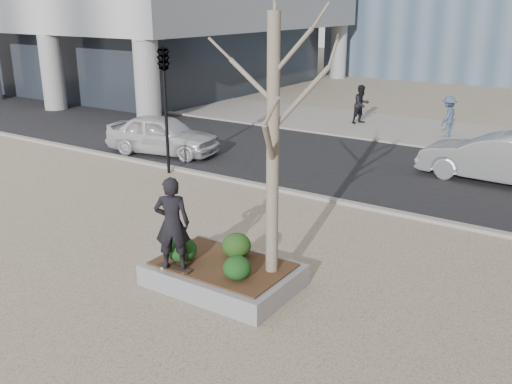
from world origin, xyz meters
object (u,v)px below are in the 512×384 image
Objects in this scene: planter at (223,275)px; police_car at (163,135)px; skateboarder at (172,223)px; skateboard at (174,269)px.

planter is 11.22m from police_car.
skateboarder is 0.43× the size of police_car.
skateboarder is at bearing -147.50° from police_car.
police_car reaches higher than skateboard.
skateboarder reaches higher than skateboard.
police_car reaches higher than planter.
skateboard is 0.18× the size of police_car.
planter is at bearing 43.69° from skateboard.
skateboarder is (-0.00, 0.00, 1.00)m from skateboard.
planter is 0.68× the size of police_car.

